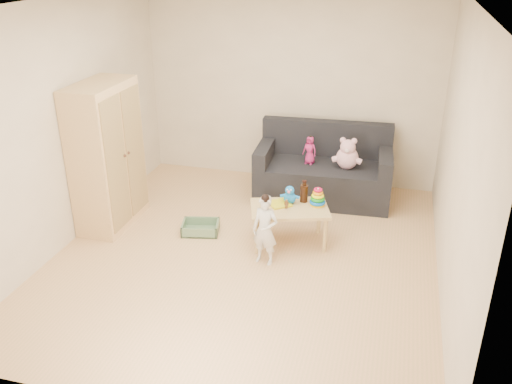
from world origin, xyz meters
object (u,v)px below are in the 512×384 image
(wardrobe, at_px, (107,156))
(play_table, at_px, (289,225))
(toddler, at_px, (265,231))
(sofa, at_px, (323,181))

(wardrobe, bearing_deg, play_table, 1.19)
(toddler, bearing_deg, wardrobe, 179.08)
(wardrobe, relative_size, toddler, 2.28)
(wardrobe, relative_size, sofa, 0.99)
(play_table, height_order, toddler, toddler)
(play_table, bearing_deg, toddler, -109.15)
(sofa, relative_size, play_table, 2.04)
(sofa, bearing_deg, play_table, -101.24)
(sofa, height_order, play_table, sofa)
(sofa, distance_m, play_table, 1.29)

